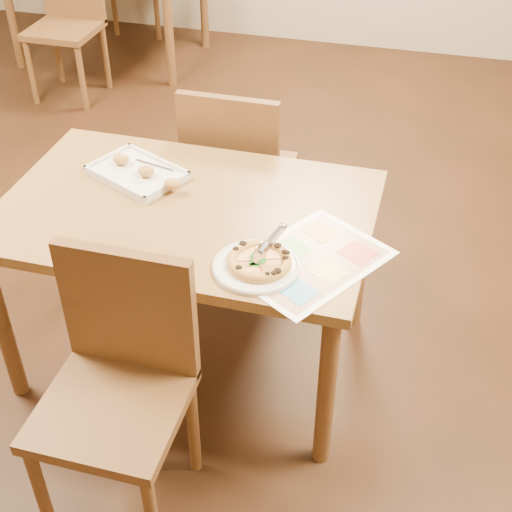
% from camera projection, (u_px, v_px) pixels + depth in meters
% --- Properties ---
extents(room, '(7.00, 7.00, 7.00)m').
position_uv_depth(room, '(173.00, 28.00, 2.09)').
color(room, black).
rests_on(room, ground).
extents(dining_table, '(1.30, 0.85, 0.72)m').
position_uv_depth(dining_table, '(187.00, 227.00, 2.53)').
color(dining_table, olive).
rests_on(dining_table, ground).
extents(chair_near, '(0.42, 0.42, 0.47)m').
position_uv_depth(chair_near, '(120.00, 359.00, 2.11)').
color(chair_near, brown).
rests_on(chair_near, ground).
extents(chair_far, '(0.42, 0.42, 0.47)m').
position_uv_depth(chair_far, '(235.00, 161.00, 3.03)').
color(chair_far, brown).
rests_on(chair_far, ground).
extents(bg_chair_near, '(0.42, 0.42, 0.47)m').
position_uv_depth(bg_chair_near, '(68.00, 7.00, 4.58)').
color(bg_chair_near, brown).
rests_on(bg_chair_near, ground).
extents(plate, '(0.34, 0.34, 0.01)m').
position_uv_depth(plate, '(256.00, 267.00, 2.20)').
color(plate, silver).
rests_on(plate, dining_table).
extents(pizza, '(0.20, 0.20, 0.03)m').
position_uv_depth(pizza, '(259.00, 261.00, 2.19)').
color(pizza, gold).
rests_on(pizza, plate).
extents(pizza_cutter, '(0.07, 0.14, 0.09)m').
position_uv_depth(pizza_cutter, '(269.00, 244.00, 2.17)').
color(pizza_cutter, silver).
rests_on(pizza_cutter, pizza).
extents(appetizer_tray, '(0.40, 0.35, 0.06)m').
position_uv_depth(appetizer_tray, '(139.00, 173.00, 2.62)').
color(appetizer_tray, silver).
rests_on(appetizer_tray, dining_table).
extents(menu, '(0.54, 0.58, 0.00)m').
position_uv_depth(menu, '(310.00, 260.00, 2.23)').
color(menu, white).
rests_on(menu, dining_table).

